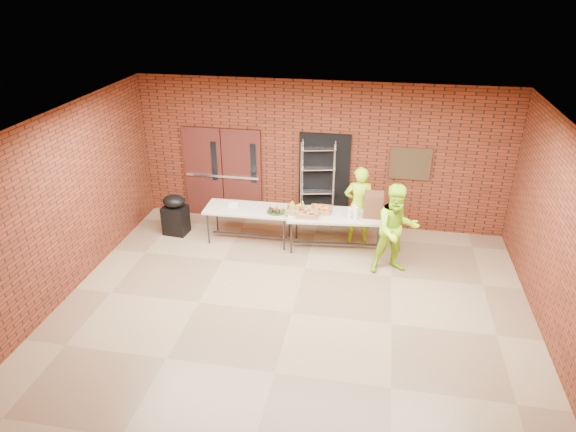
% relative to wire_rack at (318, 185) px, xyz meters
% --- Properties ---
extents(room, '(8.08, 7.08, 3.28)m').
position_rel_wire_rack_xyz_m(room, '(0.02, -3.32, 0.62)').
color(room, brown).
rests_on(room, ground).
extents(double_doors, '(1.78, 0.12, 2.10)m').
position_rel_wire_rack_xyz_m(double_doors, '(-2.17, 0.12, 0.07)').
color(double_doors, '#401412').
rests_on(double_doors, room).
extents(dark_doorway, '(1.10, 0.06, 2.10)m').
position_rel_wire_rack_xyz_m(dark_doorway, '(0.12, 0.14, 0.07)').
color(dark_doorway, black).
rests_on(dark_doorway, room).
extents(bronze_plaque, '(0.85, 0.04, 0.70)m').
position_rel_wire_rack_xyz_m(bronze_plaque, '(1.92, 0.13, 0.57)').
color(bronze_plaque, '#3D2C18').
rests_on(bronze_plaque, room).
extents(wire_rack, '(0.76, 0.39, 1.96)m').
position_rel_wire_rack_xyz_m(wire_rack, '(0.00, 0.00, 0.00)').
color(wire_rack, silver).
rests_on(wire_rack, room).
extents(table_left, '(1.83, 0.79, 0.74)m').
position_rel_wire_rack_xyz_m(table_left, '(-1.31, -0.95, -0.30)').
color(table_left, tan).
rests_on(table_left, room).
extents(table_right, '(2.01, 1.01, 0.80)m').
position_rel_wire_rack_xyz_m(table_right, '(0.52, -1.02, -0.25)').
color(table_right, tan).
rests_on(table_right, room).
extents(basket_bananas, '(0.40, 0.31, 0.12)m').
position_rel_wire_rack_xyz_m(basket_bananas, '(-0.30, -1.08, -0.13)').
color(basket_bananas, '#AF8B46').
rests_on(basket_bananas, table_right).
extents(basket_oranges, '(0.42, 0.32, 0.13)m').
position_rel_wire_rack_xyz_m(basket_oranges, '(0.19, -0.97, -0.13)').
color(basket_oranges, '#AF8B46').
rests_on(basket_oranges, table_right).
extents(basket_apples, '(0.42, 0.33, 0.13)m').
position_rel_wire_rack_xyz_m(basket_apples, '(-0.03, -1.20, -0.13)').
color(basket_apples, '#AF8B46').
rests_on(basket_apples, table_right).
extents(muffin_tray, '(0.39, 0.39, 0.10)m').
position_rel_wire_rack_xyz_m(muffin_tray, '(-0.71, -1.02, -0.19)').
color(muffin_tray, '#195316').
rests_on(muffin_tray, table_left).
extents(napkin_box, '(0.19, 0.13, 0.06)m').
position_rel_wire_rack_xyz_m(napkin_box, '(-1.64, -0.90, -0.21)').
color(napkin_box, white).
rests_on(napkin_box, table_left).
extents(coffee_dispenser, '(0.37, 0.33, 0.49)m').
position_rel_wire_rack_xyz_m(coffee_dispenser, '(1.24, -0.95, 0.06)').
color(coffee_dispenser, '#55321D').
rests_on(coffee_dispenser, table_right).
extents(cup_stack_front, '(0.07, 0.07, 0.22)m').
position_rel_wire_rack_xyz_m(cup_stack_front, '(0.78, -1.16, -0.08)').
color(cup_stack_front, white).
rests_on(cup_stack_front, table_right).
extents(cup_stack_mid, '(0.09, 0.09, 0.27)m').
position_rel_wire_rack_xyz_m(cup_stack_mid, '(0.91, -1.19, -0.05)').
color(cup_stack_mid, white).
rests_on(cup_stack_mid, table_right).
extents(cup_stack_back, '(0.08, 0.08, 0.25)m').
position_rel_wire_rack_xyz_m(cup_stack_back, '(0.86, -1.04, -0.06)').
color(cup_stack_back, white).
rests_on(cup_stack_back, table_right).
extents(covered_grill, '(0.53, 0.46, 0.90)m').
position_rel_wire_rack_xyz_m(covered_grill, '(-2.96, -0.93, -0.53)').
color(covered_grill, black).
rests_on(covered_grill, room).
extents(volunteer_woman, '(0.65, 0.46, 1.67)m').
position_rel_wire_rack_xyz_m(volunteer_woman, '(0.94, -0.59, -0.15)').
color(volunteer_woman, '#9ED818').
rests_on(volunteer_woman, room).
extents(volunteer_man, '(1.03, 0.91, 1.77)m').
position_rel_wire_rack_xyz_m(volunteer_man, '(1.68, -1.65, -0.10)').
color(volunteer_man, '#9ED818').
rests_on(volunteer_man, room).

